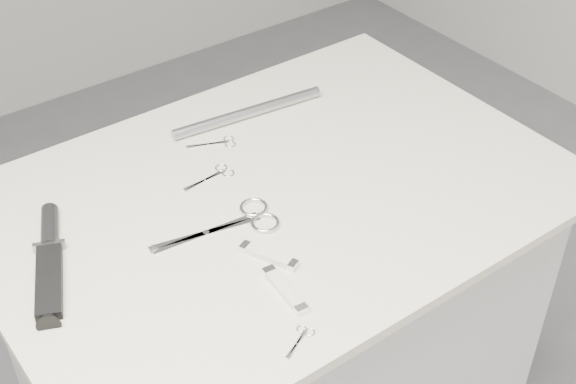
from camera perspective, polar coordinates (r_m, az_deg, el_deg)
plinth at (r=1.71m, az=-0.72°, el=-12.28°), size 0.90×0.60×0.90m
display_board at (r=1.39m, az=-0.87°, el=-0.16°), size 1.00×0.70×0.02m
large_shears at (r=1.31m, az=-3.39°, el=-2.10°), size 0.22×0.09×0.01m
embroidery_scissors_a at (r=1.42m, az=-5.21°, el=1.19°), size 0.10×0.04×0.00m
embroidery_scissors_b at (r=1.50m, az=-4.96°, el=3.49°), size 0.09×0.06×0.00m
tiny_scissors at (r=1.14m, az=0.92°, el=-10.34°), size 0.06×0.04×0.00m
sheathed_knife at (r=1.30m, az=-16.62°, el=-4.32°), size 0.13×0.24×0.03m
pocket_knife_a at (r=1.19m, az=-0.24°, el=-6.94°), size 0.03×0.11×0.01m
pocket_knife_b at (r=1.25m, az=-1.39°, el=-4.55°), size 0.06×0.10×0.01m
metal_rail at (r=1.56m, az=-2.85°, el=5.67°), size 0.32×0.06×0.02m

